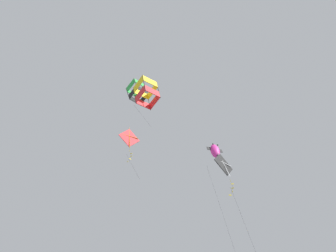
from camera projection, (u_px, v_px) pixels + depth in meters
kite_fish_highest at (215, 151)px, 34.35m from camera, size 1.73×1.28×9.45m
kite_box_near_left at (137, 92)px, 37.14m from camera, size 2.43×2.24×4.91m
kite_box_near_right at (147, 92)px, 31.85m from camera, size 2.15×2.31×2.40m
kite_diamond_low_drifter at (129, 138)px, 34.50m from camera, size 1.92×1.23×4.92m
kite_diamond_upper_right at (224, 165)px, 27.90m from camera, size 2.30×1.71×8.14m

